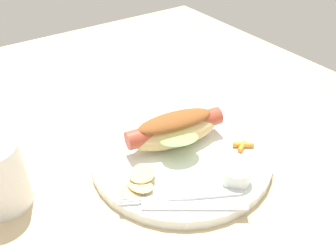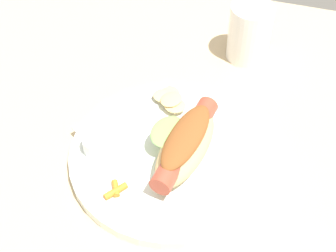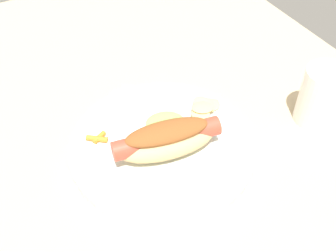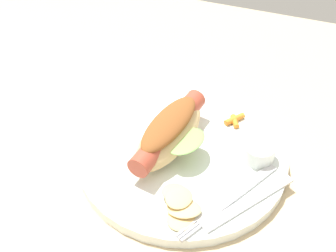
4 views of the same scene
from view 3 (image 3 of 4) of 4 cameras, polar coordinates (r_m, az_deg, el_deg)
The scene contains 9 objects.
ground_plane at distance 63.68cm, azimuth -1.38°, elevation -5.13°, with size 120.00×90.00×1.80cm, color tan.
plate at distance 63.73cm, azimuth -0.78°, elevation -2.72°, with size 28.66×28.66×1.60cm, color white.
hot_dog at distance 59.77cm, azimuth -0.16°, elevation -1.81°, with size 9.80×16.41×5.36cm.
sauce_ramekin at distance 68.07cm, azimuth -6.49°, elevation 3.21°, with size 4.26×4.26×2.47cm, color white.
fork at distance 70.16cm, azimuth 0.17°, elevation 3.95°, with size 8.98×15.58×0.40cm.
knife at distance 71.53cm, azimuth -0.86°, elevation 4.88°, with size 14.08×1.40×0.36cm, color silver.
chips_pile at distance 67.75cm, azimuth 5.09°, elevation 2.64°, with size 6.14×7.20×1.80cm.
carrot_garnish at distance 64.00cm, azimuth -9.71°, elevation -1.68°, with size 2.70×3.26×0.87cm.
drinking_cup at distance 70.10cm, azimuth 20.56°, elevation 3.86°, with size 7.10×7.10×9.85cm, color white.
Camera 3 is at (36.32, -17.90, 48.25)cm, focal length 43.92 mm.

